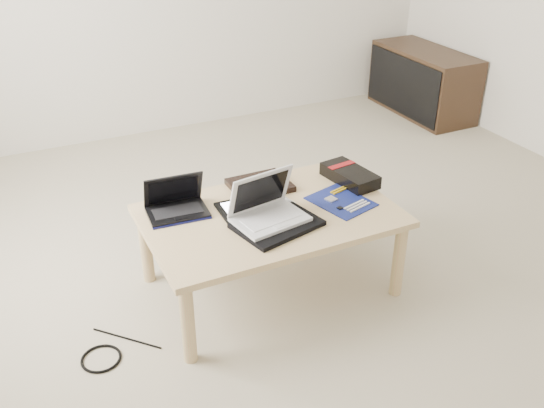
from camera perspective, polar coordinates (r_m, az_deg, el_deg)
name	(u,v)px	position (r m, az deg, el deg)	size (l,w,h in m)	color
ground	(316,257)	(3.10, 4.19, -5.00)	(4.00, 4.00, 0.00)	#B9B196
coffee_table	(270,222)	(2.70, -0.17, -1.74)	(1.10, 0.70, 0.40)	tan
media_cabinet	(422,82)	(5.01, 13.98, 11.09)	(0.41, 0.90, 0.50)	#392717
book	(260,185)	(2.88, -1.14, 1.79)	(0.27, 0.23, 0.03)	black
netbook	(176,205)	(2.69, -9.00, -0.08)	(0.27, 0.21, 0.18)	black
tablet	(247,208)	(2.70, -2.33, -0.37)	(0.26, 0.20, 0.01)	black
remote	(277,197)	(2.78, 0.45, 0.68)	(0.09, 0.22, 0.02)	silver
neoprene_sleeve	(277,224)	(2.57, 0.47, -1.93)	(0.34, 0.25, 0.02)	black
white_laptop	(267,210)	(2.57, -0.48, -0.52)	(0.33, 0.26, 0.21)	silver
motherboard	(341,201)	(2.78, 6.54, 0.26)	(0.28, 0.32, 0.01)	#0D1555
gpu_box	(350,175)	(2.95, 7.33, 2.68)	(0.18, 0.31, 0.06)	black
cable_coil	(239,225)	(2.58, -3.09, -2.00)	(0.09, 0.09, 0.01)	black
floor_cable_coil	(101,359)	(2.61, -15.79, -13.83)	(0.16, 0.16, 0.01)	black
floor_cable_trail	(127,338)	(2.68, -13.52, -12.20)	(0.01, 0.01, 0.33)	black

